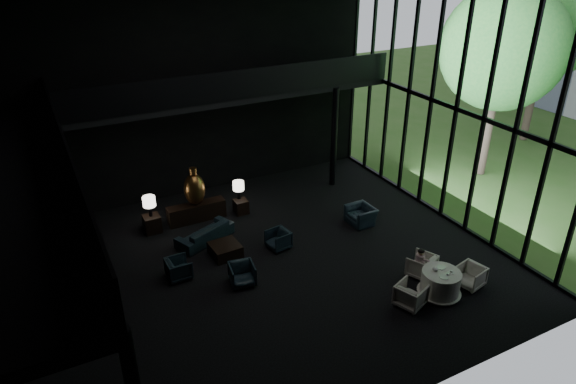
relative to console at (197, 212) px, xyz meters
name	(u,v)px	position (x,y,z in m)	size (l,w,h in m)	color
floor	(268,265)	(1.05, -3.71, -0.33)	(14.00, 12.00, 0.02)	black
wall_back	(196,91)	(1.05, 2.29, 3.67)	(14.00, 0.04, 8.00)	black
wall_front	(407,252)	(1.05, -9.71, 3.67)	(14.00, 0.04, 8.00)	black
curtain_wall	(456,109)	(8.00, -3.71, 3.67)	(0.20, 12.00, 8.00)	black
mezzanine_left	(25,189)	(-4.95, -3.71, 3.67)	(2.00, 12.00, 0.25)	black
mezzanine_back	(232,94)	(2.05, 1.29, 3.67)	(12.00, 2.00, 0.25)	black
railing_left	(67,157)	(-3.95, -3.71, 4.27)	(0.06, 12.00, 1.00)	black
railing_back	(242,84)	(2.05, 0.29, 4.27)	(12.00, 0.06, 1.00)	black
column_nw	(62,170)	(-3.95, 1.99, 1.67)	(0.24, 0.24, 4.00)	black
column_ne	(334,138)	(5.85, 0.29, 1.67)	(0.24, 0.24, 4.00)	black
tree_near	(503,48)	(12.05, -1.71, 4.91)	(4.80, 4.80, 7.65)	#382D23
tree_far	(550,13)	(17.05, 0.29, 5.66)	(5.60, 5.60, 8.80)	#382D23
console	(197,212)	(0.00, 0.00, 0.00)	(2.06, 0.47, 0.65)	black
bronze_urn	(195,189)	(0.00, 0.00, 0.91)	(0.74, 0.74, 1.37)	#B87A37
side_table_left	(152,224)	(-1.60, -0.04, -0.03)	(0.55, 0.55, 0.60)	black
table_lamp_left	(149,202)	(-1.60, -0.02, 0.79)	(0.43, 0.43, 0.72)	black
side_table_right	(241,207)	(1.60, -0.23, -0.07)	(0.47, 0.47, 0.52)	black
table_lamp_right	(238,186)	(1.60, -0.08, 0.68)	(0.41, 0.41, 0.68)	black
sofa	(205,231)	(-0.21, -1.46, 0.05)	(1.93, 0.56, 0.75)	black
lounge_armchair_west	(179,269)	(-1.57, -3.06, -0.01)	(0.62, 0.58, 0.64)	black
lounge_armchair_east	(278,240)	(1.76, -2.97, -0.02)	(0.59, 0.56, 0.61)	black
lounge_armchair_south	(242,274)	(-0.03, -4.20, 0.01)	(0.65, 0.61, 0.67)	black
window_armchair	(361,214)	(5.06, -2.86, 0.05)	(0.86, 0.56, 0.75)	black
coffee_table	(225,250)	(0.08, -2.57, -0.13)	(0.88, 0.88, 0.39)	black
dining_table	(440,285)	(4.72, -7.22, 0.00)	(1.23, 1.23, 0.75)	white
dining_chair_north	(421,265)	(4.86, -6.27, 0.04)	(0.71, 0.67, 0.73)	#B9B1A7
dining_chair_east	(470,276)	(5.78, -7.32, 0.00)	(0.64, 0.60, 0.66)	#BEB5AB
dining_chair_west	(411,294)	(3.68, -7.22, 0.03)	(0.70, 0.66, 0.72)	beige
child	(420,257)	(4.70, -6.35, 0.40)	(0.26, 0.26, 0.56)	pink
plate_a	(444,277)	(4.61, -7.42, 0.43)	(0.25, 0.25, 0.02)	white
plate_b	(441,267)	(4.85, -7.04, 0.43)	(0.24, 0.24, 0.02)	white
saucer	(452,272)	(4.95, -7.35, 0.43)	(0.17, 0.17, 0.01)	white
coffee_cup	(451,271)	(4.95, -7.34, 0.46)	(0.07, 0.07, 0.05)	white
cereal_bowl	(435,269)	(4.62, -7.06, 0.46)	(0.17, 0.17, 0.08)	white
cream_pot	(448,274)	(4.75, -7.40, 0.46)	(0.06, 0.06, 0.07)	#99999E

